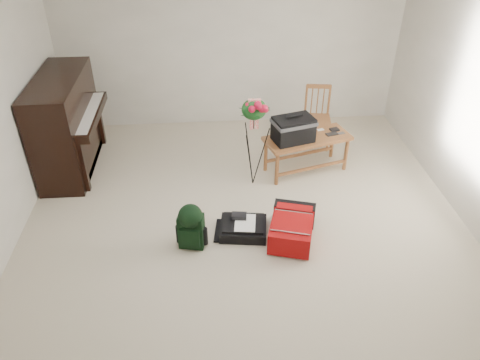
{
  "coord_description": "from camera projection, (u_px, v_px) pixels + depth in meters",
  "views": [
    {
      "loc": [
        -0.38,
        -3.93,
        3.42
      ],
      "look_at": [
        -0.05,
        0.35,
        0.49
      ],
      "focal_mm": 35.0,
      "sensor_mm": 36.0,
      "label": 1
    }
  ],
  "objects": [
    {
      "name": "red_suitcase",
      "position": [
        291.0,
        225.0,
        5.09
      ],
      "size": [
        0.6,
        0.76,
        0.28
      ],
      "rotation": [
        0.0,
        0.0,
        -0.28
      ],
      "color": "#A30D07",
      "rests_on": "floor"
    },
    {
      "name": "green_backpack",
      "position": [
        191.0,
        225.0,
        4.88
      ],
      "size": [
        0.29,
        0.27,
        0.53
      ],
      "rotation": [
        0.0,
        0.0,
        -0.21
      ],
      "color": "black",
      "rests_on": "floor"
    },
    {
      "name": "dining_chair",
      "position": [
        316.0,
        118.0,
        6.61
      ],
      "size": [
        0.43,
        0.43,
        0.87
      ],
      "rotation": [
        0.0,
        0.0,
        -0.14
      ],
      "color": "#9A5F32",
      "rests_on": "floor"
    },
    {
      "name": "black_duffel",
      "position": [
        243.0,
        227.0,
        5.17
      ],
      "size": [
        0.56,
        0.47,
        0.21
      ],
      "rotation": [
        0.0,
        0.0,
        -0.13
      ],
      "color": "black",
      "rests_on": "floor"
    },
    {
      "name": "wall_back",
      "position": [
        230.0,
        43.0,
        6.75
      ],
      "size": [
        5.0,
        0.04,
        2.5
      ],
      "primitive_type": "cube",
      "color": "silver",
      "rests_on": "floor"
    },
    {
      "name": "flower_stand",
      "position": [
        253.0,
        143.0,
        5.68
      ],
      "size": [
        0.4,
        0.4,
        1.21
      ],
      "rotation": [
        0.0,
        0.0,
        -0.05
      ],
      "color": "black",
      "rests_on": "floor"
    },
    {
      "name": "piano",
      "position": [
        67.0,
        126.0,
        6.03
      ],
      "size": [
        0.71,
        1.5,
        1.25
      ],
      "color": "black",
      "rests_on": "floor"
    },
    {
      "name": "bench",
      "position": [
        297.0,
        130.0,
        5.92
      ],
      "size": [
        1.19,
        0.74,
        0.85
      ],
      "rotation": [
        0.0,
        0.0,
        0.28
      ],
      "color": "#9A5F32",
      "rests_on": "floor"
    },
    {
      "name": "floor",
      "position": [
        247.0,
        234.0,
        5.19
      ],
      "size": [
        5.0,
        5.5,
        0.01
      ],
      "primitive_type": "cube",
      "color": "beige",
      "rests_on": "ground"
    }
  ]
}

